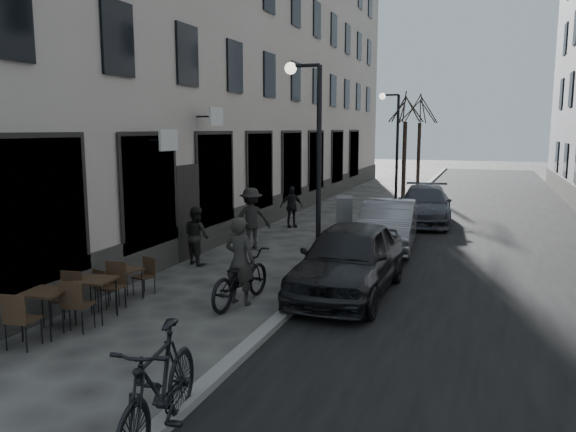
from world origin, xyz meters
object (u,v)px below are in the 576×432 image
Objects in this scene: bistro_set_b at (96,295)px; pedestrian_mid at (251,218)px; streetlamp_far at (393,138)px; pedestrian_far at (291,207)px; car_near at (349,259)px; moped at (159,388)px; streetlamp_near at (312,146)px; car_far at (425,205)px; tree_near at (406,106)px; bistro_set_a at (46,308)px; bistro_set_c at (126,281)px; car_mid at (388,225)px; bicycle at (240,278)px; pedestrian_near at (197,236)px; tree_far at (420,110)px; utility_cabinet at (344,218)px.

bistro_set_b is 0.89× the size of pedestrian_mid.
streetlamp_far is 3.38× the size of pedestrian_far.
pedestrian_far is at bearing 119.04° from car_near.
moped is (3.23, -10.15, -0.24)m from pedestrian_mid.
streetlamp_near reaches higher than moped.
car_far is (4.48, 2.56, -0.05)m from pedestrian_far.
tree_near reaches higher than bistro_set_a.
streetlamp_near is 7.45m from pedestrian_far.
streetlamp_far is at bearing 22.89° from pedestrian_far.
bistro_set_c is 13.03m from car_far.
tree_near reaches higher than bistro_set_b.
tree_near is 3.48× the size of bistro_set_a.
bistro_set_b is 0.34× the size of car_far.
car_mid is (1.17, -8.05, -2.44)m from streetlamp_far.
pedestrian_far is at bearing 143.36° from car_mid.
bistro_set_b is 1.17× the size of bistro_set_c.
tree_near is 7.33m from car_far.
car_mid is at bearing -84.32° from tree_near.
pedestrian_far is (-2.00, 8.93, 0.20)m from bicycle.
car_far reaches higher than bistro_set_c.
pedestrian_near is 0.69× the size of moped.
streetlamp_far is at bearing 115.95° from car_far.
car_mid reaches higher than bistro_set_c.
car_far is at bearing -82.17° from tree_far.
car_near is (1.94, 1.41, 0.23)m from bicycle.
bicycle reaches higher than bistro_set_b.
car_mid is at bearing -100.30° from bicycle.
bistro_set_c is 0.93× the size of pedestrian_far.
tree_far is 21.32m from pedestrian_near.
pedestrian_far reaches higher than moped.
pedestrian_near is (-0.05, 5.50, 0.29)m from bistro_set_a.
bistro_set_a is (-3.22, -5.19, -2.67)m from streetlamp_near.
car_near is at bearing -88.85° from utility_cabinet.
tree_far is 3.78× the size of pedestrian_far.
bistro_set_c is at bearing 56.18° from pedestrian_mid.
streetlamp_near is 0.89× the size of tree_near.
car_near is (1.17, -13.03, -2.38)m from streetlamp_far.
utility_cabinet is (2.82, 10.10, 0.21)m from bistro_set_a.
utility_cabinet is 2.85m from pedestrian_far.
moped is at bearing -88.85° from tree_near.
bistro_set_c is at bearing -122.49° from utility_cabinet.
tree_far is 24.62m from bistro_set_c.
car_mid is (1.57, -0.96, 0.02)m from utility_cabinet.
bistro_set_c is at bearing 120.44° from pedestrian_near.
bistro_set_a is at bearing -121.78° from streetlamp_near.
car_far is at bearing -74.56° from tree_near.
utility_cabinet is at bearing 68.08° from bistro_set_a.
streetlamp_far is 3.11× the size of bistro_set_a.
utility_cabinet is at bearing -91.67° from tree_far.
tree_near is 13.20m from pedestrian_mid.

